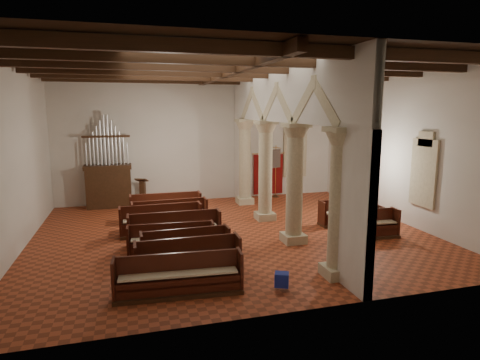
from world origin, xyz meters
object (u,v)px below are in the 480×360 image
object	(u,v)px
pipe_organ	(108,178)
aisle_pew_0	(373,228)
nave_pew_0	(179,282)
lectern	(143,194)
processional_banner	(276,181)

from	to	relation	value
pipe_organ	aisle_pew_0	xyz separation A→B (m)	(9.24, -7.26, -1.03)
nave_pew_0	lectern	bearing A→B (deg)	96.82
lectern	nave_pew_0	bearing A→B (deg)	-64.33
lectern	processional_banner	world-z (taller)	processional_banner
pipe_organ	nave_pew_0	distance (m)	10.20
aisle_pew_0	processional_banner	bearing A→B (deg)	101.34
nave_pew_0	processional_banner	bearing A→B (deg)	61.83
processional_banner	aisle_pew_0	xyz separation A→B (m)	(0.99, -7.25, -0.50)
lectern	aisle_pew_0	xyz separation A→B (m)	(7.73, -7.24, -0.21)
lectern	nave_pew_0	size ratio (longest dim) A/B	0.42
lectern	processional_banner	size ratio (longest dim) A/B	0.49
pipe_organ	processional_banner	world-z (taller)	pipe_organ
lectern	processional_banner	xyz separation A→B (m)	(6.73, 0.01, 0.29)
processional_banner	lectern	bearing A→B (deg)	156.41
processional_banner	aisle_pew_0	distance (m)	7.33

